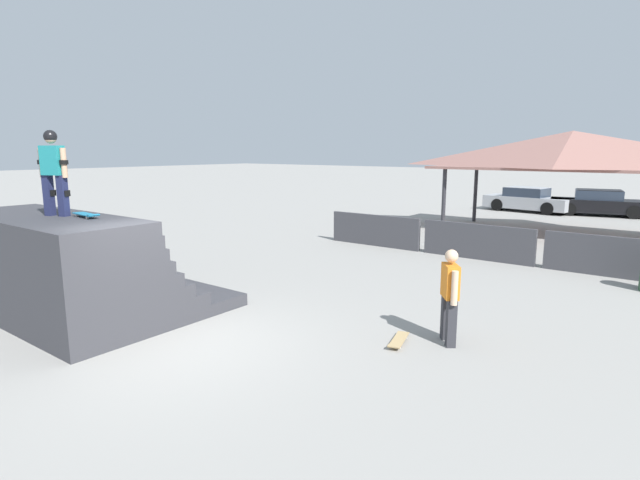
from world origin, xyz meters
The scene contains 10 objects.
ground_plane centered at (0.00, 0.00, 0.00)m, with size 160.00×160.00×0.00m, color gray.
quarter_pipe_ramp centered at (-2.90, -0.22, 0.86)m, with size 4.77×3.72×1.99m.
skater_on_deck centered at (-2.71, -0.43, 2.90)m, with size 0.67×0.37×1.57m.
skateboard_on_deck centered at (-2.05, -0.23, 2.05)m, with size 0.77×0.28×0.09m.
bystander_walking centered at (3.67, 2.84, 0.89)m, with size 0.47×0.57×1.60m.
skateboard_on_ground centered at (3.03, 2.29, 0.06)m, with size 0.40×0.82×0.09m.
barrier_fence centered at (1.71, 9.55, 0.53)m, with size 10.37×0.12×1.05m.
pavilion_shelter centered at (2.89, 15.58, 3.17)m, with size 9.72×4.08×3.89m.
parked_car_silver centered at (-0.34, 22.57, 0.60)m, with size 4.48×2.26×1.27m.
parked_car_black centered at (2.94, 23.07, 0.60)m, with size 4.72×2.52×1.27m.
Camera 1 is at (6.79, -4.82, 3.21)m, focal length 28.00 mm.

